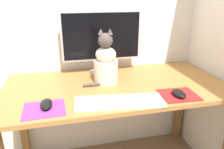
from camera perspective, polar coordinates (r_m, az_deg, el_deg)
desk at (r=1.39m, az=1.25°, el=-6.17°), size 1.36×0.67×0.70m
monitor at (r=1.49m, az=-2.68°, el=9.14°), size 0.54×0.17×0.42m
keyboard at (r=1.12m, az=1.95°, el=-7.10°), size 0.46×0.19×0.02m
mousepad_left at (r=1.12m, az=-17.29°, el=-8.62°), size 0.20×0.18×0.00m
mousepad_right at (r=1.26m, az=17.03°, el=-5.10°), size 0.21×0.19×0.00m
computer_mouse_left at (r=1.12m, az=-16.81°, el=-7.39°), size 0.06×0.11×0.03m
computer_mouse_right at (r=1.24m, az=17.07°, el=-4.72°), size 0.06×0.11×0.03m
cat at (r=1.34m, az=-1.65°, el=2.96°), size 0.25×0.19×0.34m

